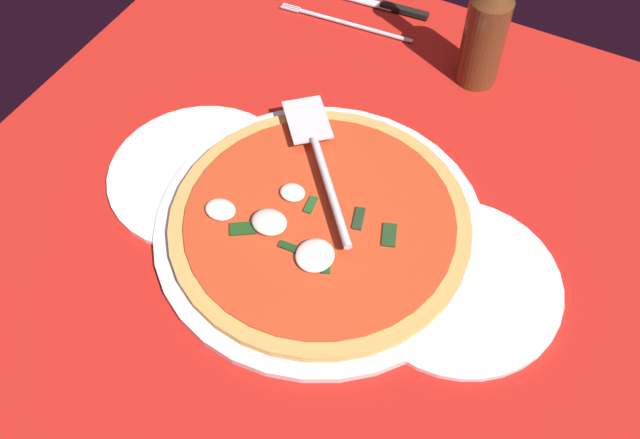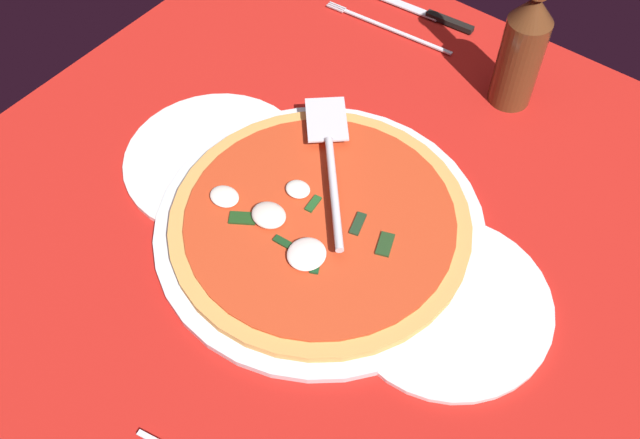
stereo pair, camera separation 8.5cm
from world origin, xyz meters
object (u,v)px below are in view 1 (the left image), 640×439
pizza (319,221)px  place_setting_near (363,15)px  dinner_plate_right (201,174)px  pizza_server (320,159)px  dinner_plate_left (458,284)px  beer_bottle (487,26)px

pizza → place_setting_near: 41.66cm
dinner_plate_right → pizza_server: 15.77cm
dinner_plate_left → place_setting_near: bearing=-51.6°
pizza → beer_bottle: (-7.30, -34.24, 7.53)cm
pizza_server → dinner_plate_left: bearing=-148.1°
pizza_server → place_setting_near: (9.57, -32.53, -3.95)cm
dinner_plate_right → pizza: bearing=178.3°
pizza_server → beer_bottle: 29.76cm
pizza_server → place_setting_near: bearing=-24.9°
dinner_plate_left → pizza_server: (21.28, -6.45, 3.81)cm
dinner_plate_right → beer_bottle: bearing=-126.2°
pizza → dinner_plate_right: bearing=-1.7°
dinner_plate_right → pizza: size_ratio=0.66×
dinner_plate_right → pizza_server: pizza_server is taller
dinner_plate_left → pizza: size_ratio=0.66×
dinner_plate_left → beer_bottle: size_ratio=1.00×
pizza_server → dinner_plate_right: bearing=73.7°
dinner_plate_left → dinner_plate_right: (35.15, 0.03, 0.00)cm
dinner_plate_left → pizza: 17.85cm
dinner_plate_right → pizza_server: bearing=-155.0°
dinner_plate_right → beer_bottle: (-24.67, -33.72, 9.00)cm
pizza → pizza_server: size_ratio=1.76×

